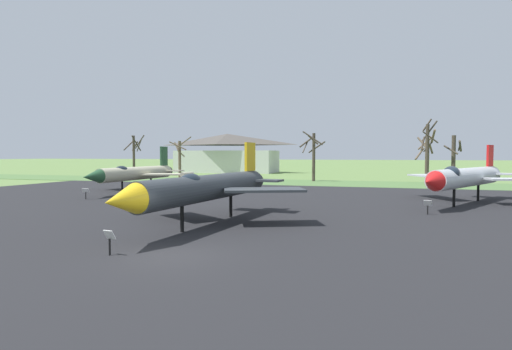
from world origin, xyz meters
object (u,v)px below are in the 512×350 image
Objects in this scene: info_placard_front_right at (86,192)px; info_placard_rear_left at (428,206)px; jet_fighter_front_left at (206,187)px; jet_fighter_rear_left at (466,177)px; jet_fighter_front_right at (135,173)px; visitor_building at (227,154)px; info_placard_front_left at (110,240)px.

info_placard_front_right reaches higher than info_placard_rear_left.
jet_fighter_front_left is 1.06× the size of jet_fighter_rear_left.
info_placard_rear_left is at bearing -16.86° from jet_fighter_front_right.
visitor_building is (-9.07, 48.44, 2.12)m from jet_fighter_front_right.
jet_fighter_rear_left is 14.48× the size of info_placard_rear_left.
jet_fighter_front_left is at bearing -135.46° from jet_fighter_rear_left.
info_placard_front_left is 28.21m from jet_fighter_front_right.
visitor_building is at bearing 128.64° from jet_fighter_rear_left.
jet_fighter_front_left is 14.64× the size of info_placard_front_left.
info_placard_front_right is (-14.89, 16.54, 0.01)m from info_placard_front_left.
info_placard_rear_left is at bearing 33.65° from jet_fighter_front_left.
info_placard_front_right is at bearing 150.04° from jet_fighter_front_left.
info_placard_rear_left is at bearing -57.27° from visitor_building.
jet_fighter_front_left is 14.46m from info_placard_rear_left.
jet_fighter_front_right is 28.67m from info_placard_rear_left.
visitor_building reaches higher than jet_fighter_front_left.
info_placard_front_right is 1.01× the size of info_placard_rear_left.
jet_fighter_front_right reaches higher than jet_fighter_rear_left.
jet_fighter_front_right is 49.33m from visitor_building.
info_placard_rear_left is (27.40, -0.93, -0.03)m from info_placard_front_right.
info_placard_rear_left is (-3.27, -7.03, -1.56)m from jet_fighter_rear_left.
info_placard_front_right is at bearing -168.76° from jet_fighter_rear_left.
jet_fighter_rear_left is 7.91m from info_placard_rear_left.
jet_fighter_front_right reaches higher than jet_fighter_front_left.
jet_fighter_front_right is (-14.89, 23.92, 1.37)m from info_placard_front_left.
info_placard_front_left is 27.64m from jet_fighter_rear_left.
jet_fighter_front_left is 17.88m from info_placard_front_right.
visitor_building is at bearing 99.23° from info_placard_front_right.
jet_fighter_front_left is at bearing -69.26° from visitor_building.
visitor_building is at bearing 100.61° from jet_fighter_front_right.
info_placard_front_left is at bearing -71.68° from visitor_building.
jet_fighter_front_right is 7.50m from info_placard_front_right.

